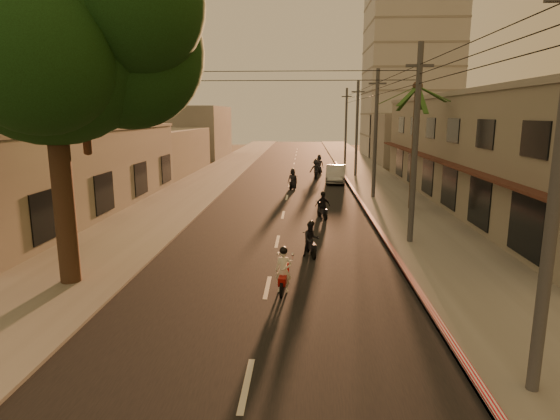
% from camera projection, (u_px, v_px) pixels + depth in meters
% --- Properties ---
extents(ground, '(160.00, 160.00, 0.00)m').
position_uv_depth(ground, '(262.00, 311.00, 14.33)').
color(ground, '#383023').
rests_on(ground, ground).
extents(road, '(10.00, 140.00, 0.02)m').
position_uv_depth(road, '(287.00, 198.00, 33.90)').
color(road, black).
rests_on(road, ground).
extents(sidewalk_right, '(5.00, 140.00, 0.12)m').
position_uv_depth(sidewalk_right, '(391.00, 198.00, 33.51)').
color(sidewalk_right, slate).
rests_on(sidewalk_right, ground).
extents(sidewalk_left, '(5.00, 140.00, 0.12)m').
position_uv_depth(sidewalk_left, '(185.00, 196.00, 34.27)').
color(sidewalk_left, slate).
rests_on(sidewalk_left, ground).
extents(curb_stripe, '(0.20, 60.00, 0.20)m').
position_uv_depth(curb_stripe, '(367.00, 211.00, 28.73)').
color(curb_stripe, red).
rests_on(curb_stripe, ground).
extents(shophouse_row, '(8.80, 34.20, 7.30)m').
position_uv_depth(shophouse_row, '(499.00, 150.00, 30.50)').
color(shophouse_row, gray).
rests_on(shophouse_row, ground).
extents(left_building, '(8.20, 24.20, 5.20)m').
position_uv_depth(left_building, '(52.00, 171.00, 28.22)').
color(left_building, gray).
rests_on(left_building, ground).
extents(distant_tower, '(12.10, 12.10, 28.00)m').
position_uv_depth(distant_tower, '(411.00, 56.00, 65.49)').
color(distant_tower, '#B7B5B2').
rests_on(distant_tower, ground).
extents(broadleaf_tree, '(9.60, 8.70, 12.10)m').
position_uv_depth(broadleaf_tree, '(62.00, 34.00, 15.07)').
color(broadleaf_tree, black).
rests_on(broadleaf_tree, ground).
extents(palm_tree, '(5.00, 5.00, 8.20)m').
position_uv_depth(palm_tree, '(417.00, 94.00, 28.14)').
color(palm_tree, black).
rests_on(palm_tree, ground).
extents(utility_poles, '(1.20, 48.26, 9.00)m').
position_uv_depth(utility_poles, '(377.00, 105.00, 32.27)').
color(utility_poles, '#38383A').
rests_on(utility_poles, ground).
extents(filler_right, '(8.00, 14.00, 6.00)m').
position_uv_depth(filler_right, '(409.00, 139.00, 57.04)').
color(filler_right, gray).
rests_on(filler_right, ground).
extents(filler_left_near, '(8.00, 14.00, 4.40)m').
position_uv_depth(filler_left_near, '(156.00, 151.00, 47.87)').
color(filler_left_near, gray).
rests_on(filler_left_near, ground).
extents(filler_left_far, '(8.00, 14.00, 7.00)m').
position_uv_depth(filler_left_far, '(195.00, 132.00, 65.21)').
color(filler_left_far, gray).
rests_on(filler_left_far, ground).
extents(scooter_red, '(0.66, 1.64, 1.60)m').
position_uv_depth(scooter_red, '(284.00, 272.00, 15.80)').
color(scooter_red, black).
rests_on(scooter_red, ground).
extents(scooter_mid_a, '(0.97, 1.58, 1.57)m').
position_uv_depth(scooter_mid_a, '(311.00, 240.00, 19.78)').
color(scooter_mid_a, black).
rests_on(scooter_mid_a, ground).
extents(scooter_mid_b, '(1.10, 1.61, 1.62)m').
position_uv_depth(scooter_mid_b, '(323.00, 206.00, 26.88)').
color(scooter_mid_b, black).
rests_on(scooter_mid_b, ground).
extents(scooter_far_a, '(1.04, 1.69, 1.69)m').
position_uv_depth(scooter_far_a, '(293.00, 180.00, 37.56)').
color(scooter_far_a, black).
rests_on(scooter_far_a, ground).
extents(scooter_far_b, '(1.18, 1.93, 1.89)m').
position_uv_depth(scooter_far_b, '(316.00, 170.00, 43.62)').
color(scooter_far_b, black).
rests_on(scooter_far_b, ground).
extents(parked_car, '(2.31, 4.91, 1.54)m').
position_uv_depth(parked_car, '(336.00, 174.00, 41.15)').
color(parked_car, '#A1A4A9').
rests_on(parked_car, ground).
extents(scooter_far_c, '(0.94, 1.96, 1.93)m').
position_uv_depth(scooter_far_c, '(319.00, 165.00, 47.55)').
color(scooter_far_c, black).
rests_on(scooter_far_c, ground).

